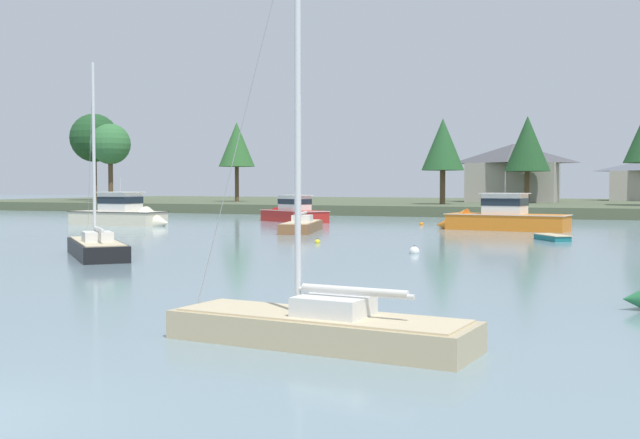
% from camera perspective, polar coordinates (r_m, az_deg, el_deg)
% --- Properties ---
extents(far_shore_bank, '(163.31, 56.45, 1.09)m').
position_cam_1_polar(far_shore_bank, '(106.21, 17.30, 0.96)').
color(far_shore_bank, '#4C563D').
rests_on(far_shore_bank, ground).
extents(sailboat_black, '(6.46, 6.42, 9.39)m').
position_cam_1_polar(sailboat_black, '(36.67, -16.15, -2.34)').
color(sailboat_black, black).
rests_on(sailboat_black, ground).
extents(dinghy_teal, '(2.45, 2.94, 0.48)m').
position_cam_1_polar(dinghy_teal, '(47.72, 16.77, -1.34)').
color(dinghy_teal, '#196B70').
rests_on(dinghy_teal, ground).
extents(cruiser_red, '(8.52, 6.31, 4.22)m').
position_cam_1_polar(cruiser_red, '(69.41, -2.26, 0.29)').
color(cruiser_red, '#B2231E').
rests_on(cruiser_red, ground).
extents(cruiser_orange, '(10.07, 4.08, 5.30)m').
position_cam_1_polar(cruiser_orange, '(57.98, 12.77, -0.17)').
color(cruiser_orange, orange).
rests_on(cruiser_orange, ground).
extents(sailboat_wood, '(3.87, 7.70, 10.04)m').
position_cam_1_polar(sailboat_wood, '(54.34, -1.37, -0.68)').
color(sailboat_wood, brown).
rests_on(sailboat_wood, ground).
extents(cruiser_cream, '(9.17, 3.38, 5.00)m').
position_cam_1_polar(cruiser_cream, '(65.10, -14.08, 0.13)').
color(cruiser_cream, beige).
rests_on(cruiser_cream, ground).
extents(sailboat_sand, '(6.59, 2.54, 9.48)m').
position_cam_1_polar(sailboat_sand, '(15.94, 0.03, -8.55)').
color(sailboat_sand, tan).
rests_on(sailboat_sand, ground).
extents(mooring_buoy_white, '(0.49, 0.49, 0.55)m').
position_cam_1_polar(mooring_buoy_white, '(37.29, 6.98, -2.37)').
color(mooring_buoy_white, white).
rests_on(mooring_buoy_white, ground).
extents(mooring_buoy_yellow, '(0.33, 0.33, 0.38)m').
position_cam_1_polar(mooring_buoy_yellow, '(43.64, -0.19, -1.67)').
color(mooring_buoy_yellow, yellow).
rests_on(mooring_buoy_yellow, ground).
extents(mooring_buoy_orange, '(0.36, 0.36, 0.41)m').
position_cam_1_polar(mooring_buoy_orange, '(64.06, 7.50, -0.35)').
color(mooring_buoy_orange, orange).
rests_on(mooring_buoy_orange, ground).
extents(shore_tree_center_right, '(5.31, 5.31, 10.26)m').
position_cam_1_polar(shore_tree_center_right, '(105.43, -15.22, 5.36)').
color(shore_tree_center_right, brown).
rests_on(shore_tree_center_right, far_shore_bank).
extents(shore_tree_inland_b, '(4.88, 4.88, 9.87)m').
position_cam_1_polar(shore_tree_inland_b, '(90.19, 9.05, 5.46)').
color(shore_tree_inland_b, brown).
rests_on(shore_tree_inland_b, far_shore_bank).
extents(shore_tree_right_mid, '(6.97, 6.97, 12.53)m').
position_cam_1_polar(shore_tree_right_mid, '(116.99, -16.32, 5.78)').
color(shore_tree_right_mid, brown).
rests_on(shore_tree_right_mid, far_shore_bank).
extents(shore_tree_inland_c, '(5.50, 5.50, 10.61)m').
position_cam_1_polar(shore_tree_inland_c, '(97.65, 15.06, 5.40)').
color(shore_tree_inland_c, brown).
rests_on(shore_tree_inland_c, far_shore_bank).
extents(shore_tree_right, '(4.82, 4.82, 10.58)m').
position_cam_1_polar(shore_tree_right, '(104.00, -6.17, 5.50)').
color(shore_tree_right, brown).
rests_on(shore_tree_right, far_shore_bank).
extents(cottage_near_water, '(12.05, 9.33, 7.63)m').
position_cam_1_polar(cottage_near_water, '(104.91, 14.07, 3.43)').
color(cottage_near_water, '#9E998E').
rests_on(cottage_near_water, far_shore_bank).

